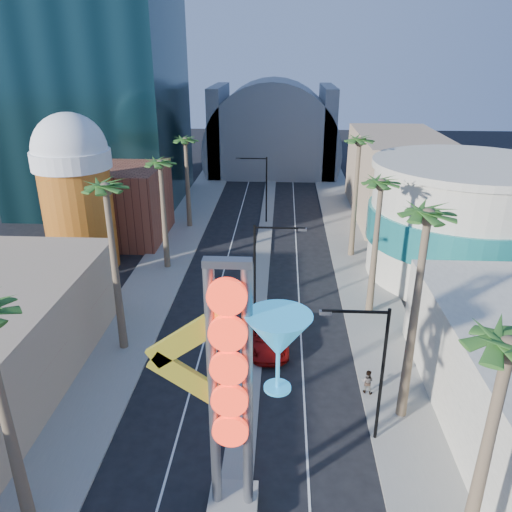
{
  "coord_description": "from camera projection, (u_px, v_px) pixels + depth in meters",
  "views": [
    {
      "loc": [
        1.96,
        -13.42,
        19.54
      ],
      "look_at": [
        0.02,
        21.34,
        5.04
      ],
      "focal_mm": 35.0,
      "sensor_mm": 36.0,
      "label": 1
    }
  ],
  "objects": [
    {
      "name": "brick_filler_west",
      "position": [
        118.0,
        203.0,
        54.29
      ],
      "size": [
        10.0,
        10.0,
        8.0
      ],
      "primitive_type": "cube",
      "color": "brown",
      "rests_on": "ground"
    },
    {
      "name": "streetlight_2",
      "position": [
        374.0,
        364.0,
        25.15
      ],
      "size": [
        3.45,
        0.25,
        8.0
      ],
      "color": "black",
      "rests_on": "ground"
    },
    {
      "name": "neon_sign",
      "position": [
        250.0,
        381.0,
        19.86
      ],
      "size": [
        6.53,
        2.6,
        12.55
      ],
      "color": "gray",
      "rests_on": "ground"
    },
    {
      "name": "palm_4",
      "position": [
        505.0,
        367.0,
        15.53
      ],
      "size": [
        2.4,
        2.4,
        12.2
      ],
      "color": "brown",
      "rests_on": "ground"
    },
    {
      "name": "canopy",
      "position": [
        272.0,
        146.0,
        84.68
      ],
      "size": [
        22.0,
        16.0,
        22.0
      ],
      "color": "slate",
      "rests_on": "ground"
    },
    {
      "name": "turquoise_building",
      "position": [
        461.0,
        221.0,
        44.69
      ],
      "size": [
        16.6,
        16.6,
        10.6
      ],
      "color": "#BEB7A1",
      "rests_on": "ground"
    },
    {
      "name": "streetlight_0",
      "position": [
        262.0,
        265.0,
        36.51
      ],
      "size": [
        3.79,
        0.25,
        8.0
      ],
      "color": "black",
      "rests_on": "ground"
    },
    {
      "name": "palm_5",
      "position": [
        426.0,
        231.0,
        24.4
      ],
      "size": [
        2.4,
        2.4,
        13.2
      ],
      "color": "brown",
      "rests_on": "ground"
    },
    {
      "name": "sidewalk_east",
      "position": [
        354.0,
        252.0,
        51.72
      ],
      "size": [
        5.0,
        100.0,
        0.15
      ],
      "primitive_type": "cube",
      "color": "gray",
      "rests_on": "ground"
    },
    {
      "name": "pedestrian_b",
      "position": [
        367.0,
        382.0,
        30.15
      ],
      "size": [
        0.91,
        0.81,
        1.55
      ],
      "primitive_type": "imported",
      "rotation": [
        0.0,
        0.0,
        2.79
      ],
      "color": "gray",
      "rests_on": "sidewalk_east"
    },
    {
      "name": "palm_2",
      "position": [
        161.0,
        171.0,
        44.44
      ],
      "size": [
        2.4,
        2.4,
        11.2
      ],
      "color": "brown",
      "rests_on": "ground"
    },
    {
      "name": "palm_6",
      "position": [
        381.0,
        193.0,
        35.98
      ],
      "size": [
        2.4,
        2.4,
        11.7
      ],
      "color": "brown",
      "rests_on": "ground"
    },
    {
      "name": "beer_mug",
      "position": [
        75.0,
        187.0,
        45.49
      ],
      "size": [
        7.0,
        7.0,
        14.5
      ],
      "color": "#B14C17",
      "rests_on": "ground"
    },
    {
      "name": "red_pickup",
      "position": [
        269.0,
        337.0,
        35.06
      ],
      "size": [
        2.87,
        5.94,
        1.63
      ],
      "primitive_type": "imported",
      "rotation": [
        0.0,
        0.0,
        0.03
      ],
      "color": "#A00E0C",
      "rests_on": "ground"
    },
    {
      "name": "palm_7",
      "position": [
        359.0,
        149.0,
        46.69
      ],
      "size": [
        2.4,
        2.4,
        12.7
      ],
      "color": "brown",
      "rests_on": "ground"
    },
    {
      "name": "palm_3",
      "position": [
        186.0,
        146.0,
        55.5
      ],
      "size": [
        2.4,
        2.4,
        11.2
      ],
      "color": "brown",
      "rests_on": "ground"
    },
    {
      "name": "palm_1",
      "position": [
        107.0,
        200.0,
        31.03
      ],
      "size": [
        2.4,
        2.4,
        12.7
      ],
      "color": "brown",
      "rests_on": "ground"
    },
    {
      "name": "filler_east",
      "position": [
        397.0,
        176.0,
        61.48
      ],
      "size": [
        10.0,
        20.0,
        10.0
      ],
      "primitive_type": "cube",
      "color": "tan",
      "rests_on": "ground"
    },
    {
      "name": "sidewalk_west",
      "position": [
        173.0,
        248.0,
        52.7
      ],
      "size": [
        5.0,
        100.0,
        0.15
      ],
      "primitive_type": "cube",
      "color": "gray",
      "rests_on": "ground"
    },
    {
      "name": "streetlight_1",
      "position": [
        262.0,
        183.0,
        58.68
      ],
      "size": [
        3.79,
        0.25,
        8.0
      ],
      "color": "black",
      "rests_on": "ground"
    },
    {
      "name": "median",
      "position": [
        264.0,
        240.0,
        54.97
      ],
      "size": [
        1.6,
        84.0,
        0.15
      ],
      "primitive_type": "cube",
      "color": "gray",
      "rests_on": "ground"
    }
  ]
}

